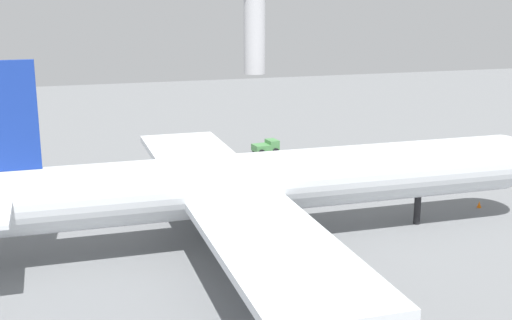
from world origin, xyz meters
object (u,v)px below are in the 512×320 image
object	(u,v)px
cargo_airplane	(253,184)
control_tower	(255,7)
safety_cone_nose	(479,204)
baggage_tug	(267,147)

from	to	relation	value
cargo_airplane	control_tower	distance (m)	137.17
cargo_airplane	safety_cone_nose	bearing A→B (deg)	5.81
cargo_airplane	safety_cone_nose	xyz separation A→B (m)	(27.39, 2.79, -5.48)
cargo_airplane	baggage_tug	size ratio (longest dim) A/B	15.27
baggage_tug	control_tower	size ratio (longest dim) A/B	0.12
cargo_airplane	control_tower	bearing A→B (deg)	73.04
control_tower	safety_cone_nose	bearing A→B (deg)	-95.55
cargo_airplane	safety_cone_nose	world-z (taller)	cargo_airplane
baggage_tug	safety_cone_nose	distance (m)	34.91
baggage_tug	safety_cone_nose	xyz separation A→B (m)	(14.92, -31.55, -0.70)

